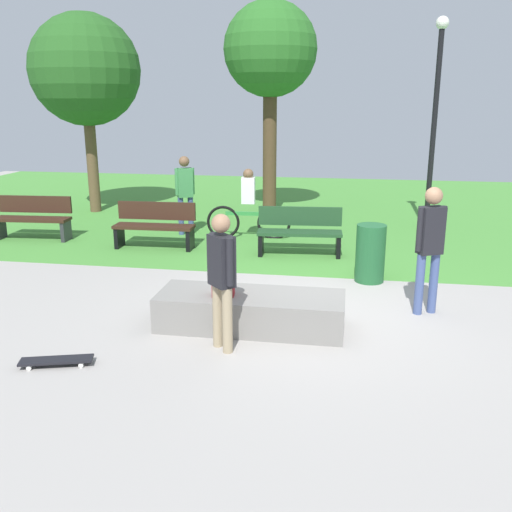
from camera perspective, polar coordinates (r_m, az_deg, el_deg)
The scene contains 17 objects.
ground_plane at distance 8.15m, azimuth 6.69°, elevation -5.39°, with size 28.00×28.00×0.00m, color #9E9993.
grass_lawn at distance 15.64m, azimuth 8.28°, elevation 4.73°, with size 26.60×12.48×0.01m, color #478C38.
concrete_ledge at distance 7.41m, azimuth -0.54°, elevation -5.56°, with size 2.42×0.87×0.46m, color gray.
backpack_on_ledge at distance 7.26m, azimuth -3.32°, elevation -2.79°, with size 0.28×0.20×0.32m, color maroon.
skater_performing_trick at distance 6.55m, azimuth -3.48°, elevation -1.68°, with size 0.37×0.37×1.65m.
skater_watching at distance 8.01m, azimuth 17.18°, elevation 1.51°, with size 0.40×0.32×1.78m.
skateboard_by_ledge at distance 6.83m, azimuth -19.52°, elevation -9.91°, with size 0.82×0.42×0.08m.
skateboard_spare at distance 7.96m, azimuth -4.97°, elevation -5.34°, with size 0.81×0.51×0.08m.
park_bench_far_left at distance 11.49m, azimuth -10.17°, elevation 3.16°, with size 1.61×0.51×0.91m.
park_bench_near_lamppost at distance 10.81m, azimuth 4.43°, elevation 2.59°, with size 1.63×0.59×0.91m.
park_bench_by_oak at distance 12.93m, azimuth -21.59°, elevation 3.68°, with size 1.63×0.58×0.91m.
tree_leaning_ash at distance 14.61m, azimuth 1.46°, elevation 19.86°, with size 2.29×2.29×5.22m.
tree_slender_maple at distance 15.51m, azimuth -16.86°, elevation 17.46°, with size 2.76×2.76×4.99m.
lamp_post at distance 13.50m, azimuth 17.69°, elevation 14.31°, with size 0.28×0.28×4.61m.
trash_bin at distance 9.38m, azimuth 11.47°, elevation 0.27°, with size 0.48×0.48×0.95m, color #1E592D.
pedestrian_with_backpack at distance 12.49m, azimuth -7.21°, elevation 6.85°, with size 0.42×0.44×1.72m.
cyclist_on_bicycle at distance 12.12m, azimuth -0.78°, elevation 4.78°, with size 1.82×0.22×1.52m.
Camera 1 is at (0.33, -7.61, 2.90)m, focal length 39.61 mm.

